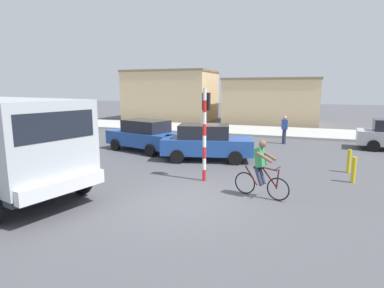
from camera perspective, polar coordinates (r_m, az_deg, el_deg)
The scene contains 12 objects.
ground_plane at distance 9.28m, azimuth -1.01°, elevation -10.16°, with size 120.00×120.00×0.00m, color #4C4C51.
sidewalk_far at distance 23.77m, azimuth 12.34°, elevation 2.29°, with size 80.00×5.00×0.16m, color #ADADA8.
truck_foreground at distance 10.68m, azimuth -30.55°, elevation 0.36°, with size 5.84×3.73×2.90m.
cyclist at distance 9.56m, azimuth 12.35°, elevation -4.38°, with size 1.68×0.62×1.72m.
traffic_light_pole at distance 10.86m, azimuth 2.40°, elevation 4.02°, with size 0.24×0.43×3.20m.
car_white_mid at distance 14.20m, azimuth 2.61°, elevation 0.36°, with size 4.29×2.60×1.60m.
car_far_side at distance 16.42m, azimuth -8.54°, elevation 1.59°, with size 4.31×2.74×1.60m.
pedestrian_near_kerb at distance 19.05m, azimuth 16.31°, elevation 2.55°, with size 0.34×0.22×1.62m.
bollard_near at distance 12.16m, azimuth 27.09°, elevation -4.17°, with size 0.14×0.14×0.90m, color gold.
bollard_far at distance 13.52m, azimuth 26.41°, elevation -2.77°, with size 0.14×0.14×0.90m, color gold.
building_corner_left at distance 32.53m, azimuth -3.81°, elevation 8.75°, with size 8.65×5.64×4.92m.
building_mid_block at distance 30.11m, azimuth 14.23°, elevation 7.54°, with size 8.23×6.12×4.06m.
Camera 1 is at (3.15, -8.12, 3.22)m, focal length 29.62 mm.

